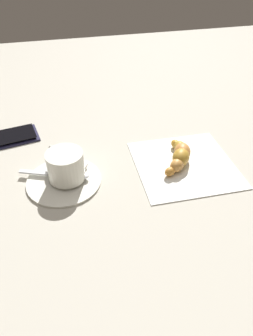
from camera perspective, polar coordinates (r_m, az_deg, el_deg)
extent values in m
plane|color=#A9A496|center=(0.59, -0.86, -1.23)|extent=(1.80, 1.80, 0.00)
cylinder|color=silver|center=(0.59, -11.64, -2.19)|extent=(0.14, 0.14, 0.01)
cylinder|color=silver|center=(0.57, -11.29, 0.44)|extent=(0.07, 0.07, 0.06)
cylinder|color=black|center=(0.57, -11.29, 0.41)|extent=(0.06, 0.06, 0.00)
torus|color=silver|center=(0.60, -13.31, 2.42)|extent=(0.02, 0.04, 0.04)
cube|color=silver|center=(0.60, -14.66, -1.02)|extent=(0.10, 0.05, 0.00)
ellipsoid|color=silver|center=(0.58, -8.32, -1.51)|extent=(0.03, 0.03, 0.01)
cube|color=white|center=(0.61, -10.27, 0.73)|extent=(0.06, 0.04, 0.01)
cube|color=white|center=(0.62, 10.93, 0.49)|extent=(0.20, 0.20, 0.00)
ellipsoid|color=#B6762C|center=(0.59, 8.11, -0.66)|extent=(0.03, 0.02, 0.02)
ellipsoid|color=#BD823D|center=(0.60, 9.43, 0.52)|extent=(0.04, 0.04, 0.03)
ellipsoid|color=#AE802A|center=(0.61, 10.21, 1.87)|extent=(0.05, 0.05, 0.03)
ellipsoid|color=#BC7939|center=(0.63, 10.40, 2.99)|extent=(0.05, 0.05, 0.03)
ellipsoid|color=#A88229|center=(0.65, 10.00, 3.78)|extent=(0.03, 0.03, 0.03)
ellipsoid|color=#B68026|center=(0.66, 9.15, 4.47)|extent=(0.02, 0.03, 0.02)
cube|color=#1B1934|center=(0.74, -21.72, 5.17)|extent=(0.15, 0.10, 0.01)
cube|color=black|center=(0.74, -21.81, 5.49)|extent=(0.14, 0.09, 0.00)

